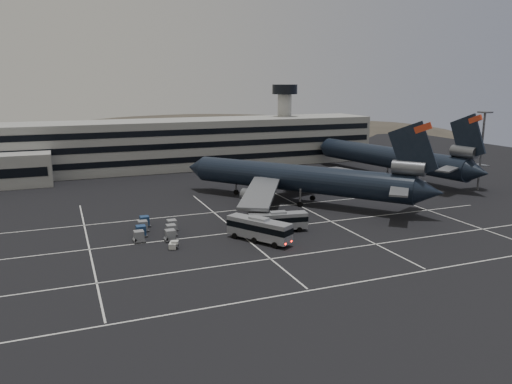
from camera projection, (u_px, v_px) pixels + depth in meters
ground at (280, 235)px, 83.02m from camera, size 260.00×260.00×0.00m
lane_markings at (283, 233)px, 84.02m from camera, size 90.00×55.62×0.01m
terminal at (170, 145)px, 144.97m from camera, size 125.00×26.00×24.00m
hills at (171, 158)px, 246.31m from camera, size 352.00×180.00×44.00m
lightpole_right at (482, 140)px, 114.99m from camera, size 2.40×2.40×18.28m
trijet_main at (300, 178)px, 103.85m from camera, size 40.95×48.28×18.08m
trijet_far at (391, 157)px, 131.91m from camera, size 20.26×57.41×18.08m
bus_near at (259, 228)px, 79.14m from camera, size 8.12×11.01×3.99m
bus_far at (278, 221)px, 84.42m from camera, size 10.26×3.87×3.54m
tug_a at (173, 245)px, 76.18m from camera, size 1.89×2.31×1.30m
tug_b at (263, 237)px, 79.94m from camera, size 2.19×2.42×1.34m
uld_cluster at (154, 229)px, 83.15m from camera, size 8.61×12.34×1.81m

